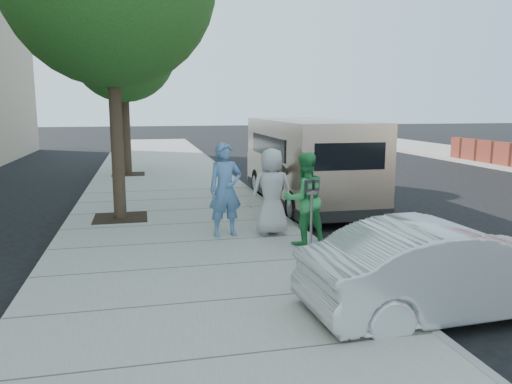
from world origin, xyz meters
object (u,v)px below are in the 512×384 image
Objects in this scene: tree_far at (124,44)px; person_green_shirt at (304,199)px; van at (306,161)px; person_gray_shirt at (272,192)px; person_striped_polo at (276,183)px; person_officer at (225,190)px; parking_meter at (312,199)px; sedan at (447,270)px.

tree_far is 11.82m from person_green_shirt.
person_gray_shirt is at bearing -118.22° from van.
person_striped_polo is at bearing -67.45° from tree_far.
person_officer is at bearing -7.84° from person_gray_shirt.
parking_meter is at bearing 62.07° from person_striped_polo.
person_gray_shirt reaches higher than parking_meter.
person_gray_shirt is (-1.29, 3.99, 0.39)m from sedan.
parking_meter is 0.74× the size of person_green_shirt.
parking_meter is at bearing -72.80° from tree_far.
person_officer is (-1.34, 1.27, 0.01)m from parking_meter.
parking_meter is 1.84m from person_officer.
tree_far is at bearing 13.88° from sedan.
van is at bearing 41.19° from person_officer.
person_officer is 1.61m from person_green_shirt.
person_gray_shirt is 1.58m from person_striped_polo.
person_gray_shirt is 1.09× the size of person_striped_polo.
person_green_shirt is at bearing 114.73° from person_gray_shirt.
parking_meter is 1.24m from person_gray_shirt.
person_gray_shirt reaches higher than person_green_shirt.
van is at bearing -153.05° from person_striped_polo.
van is (4.81, -6.48, -3.65)m from tree_far.
person_striped_polo is at bearing 5.05° from sedan.
person_officer reaches higher than person_striped_polo.
sedan is (4.25, -13.80, -4.26)m from tree_far.
person_striped_polo is (-1.35, -1.84, -0.29)m from van.
parking_meter is 0.80× the size of person_striped_polo.
van reaches higher than person_gray_shirt.
sedan is 5.55m from person_striped_polo.
person_green_shirt is at bearing -43.72° from person_officer.
tree_far is at bearing 127.28° from van.
van is 2.30m from person_striped_polo.
van is 3.42× the size of person_officer.
parking_meter is 2.98m from sedan.
parking_meter is at bearing -106.74° from van.
tree_far is 3.53× the size of person_officer.
person_green_shirt is 1.08× the size of person_striped_polo.
parking_meter is (3.40, -10.98, -3.82)m from tree_far.
sedan is at bearing -90.34° from parking_meter.
tree_far reaches higher than parking_meter.
sedan is at bearing 106.51° from person_gray_shirt.
tree_far reaches higher than person_striped_polo.
person_officer is at bearing 24.97° from sedan.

